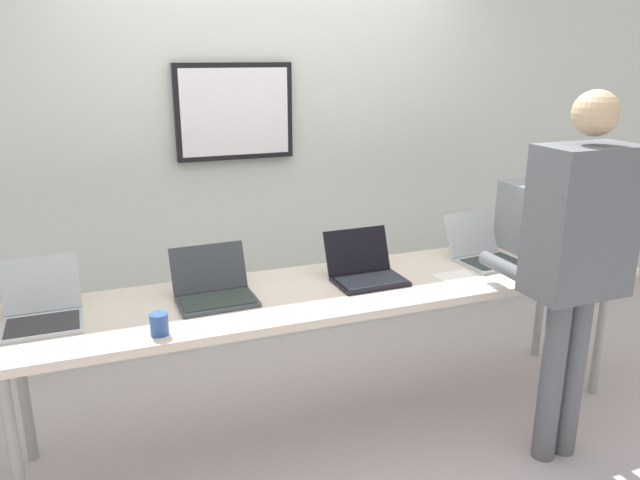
{
  "coord_description": "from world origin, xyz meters",
  "views": [
    {
      "loc": [
        -1.12,
        -2.66,
        1.9
      ],
      "look_at": [
        -0.09,
        0.03,
        1.02
      ],
      "focal_mm": 34.6,
      "sensor_mm": 36.0,
      "label": 1
    }
  ],
  "objects_px": {
    "person": "(577,247)",
    "coffee_mug": "(159,324)",
    "workbench": "(339,295)",
    "laptop_station_0": "(42,309)",
    "laptop_station_2": "(365,269)",
    "laptop_station_1": "(214,289)",
    "equipment_box": "(545,217)",
    "laptop_station_3": "(483,251)"
  },
  "relations": [
    {
      "from": "laptop_station_3",
      "to": "coffee_mug",
      "type": "height_order",
      "value": "laptop_station_3"
    },
    {
      "from": "workbench",
      "to": "laptop_station_1",
      "type": "bearing_deg",
      "value": 175.94
    },
    {
      "from": "laptop_station_1",
      "to": "coffee_mug",
      "type": "bearing_deg",
      "value": -134.42
    },
    {
      "from": "laptop_station_1",
      "to": "coffee_mug",
      "type": "distance_m",
      "value": 0.41
    },
    {
      "from": "workbench",
      "to": "person",
      "type": "distance_m",
      "value": 1.14
    },
    {
      "from": "person",
      "to": "coffee_mug",
      "type": "xyz_separation_m",
      "value": [
        -1.8,
        0.37,
        -0.24
      ]
    },
    {
      "from": "laptop_station_2",
      "to": "workbench",
      "type": "bearing_deg",
      "value": -168.52
    },
    {
      "from": "person",
      "to": "laptop_station_3",
      "type": "bearing_deg",
      "value": 89.36
    },
    {
      "from": "laptop_station_1",
      "to": "person",
      "type": "distance_m",
      "value": 1.67
    },
    {
      "from": "laptop_station_1",
      "to": "person",
      "type": "xyz_separation_m",
      "value": [
        1.51,
        -0.67,
        0.23
      ]
    },
    {
      "from": "coffee_mug",
      "to": "laptop_station_3",
      "type": "bearing_deg",
      "value": 9.9
    },
    {
      "from": "equipment_box",
      "to": "laptop_station_0",
      "type": "relative_size",
      "value": 1.08
    },
    {
      "from": "workbench",
      "to": "person",
      "type": "xyz_separation_m",
      "value": [
        0.89,
        -0.62,
        0.33
      ]
    },
    {
      "from": "workbench",
      "to": "person",
      "type": "relative_size",
      "value": 1.83
    },
    {
      "from": "laptop_station_2",
      "to": "person",
      "type": "bearing_deg",
      "value": -41.66
    },
    {
      "from": "equipment_box",
      "to": "laptop_station_3",
      "type": "bearing_deg",
      "value": -174.2
    },
    {
      "from": "laptop_station_2",
      "to": "laptop_station_3",
      "type": "distance_m",
      "value": 0.74
    },
    {
      "from": "laptop_station_0",
      "to": "laptop_station_1",
      "type": "distance_m",
      "value": 0.74
    },
    {
      "from": "equipment_box",
      "to": "coffee_mug",
      "type": "bearing_deg",
      "value": -170.91
    },
    {
      "from": "laptop_station_1",
      "to": "person",
      "type": "bearing_deg",
      "value": -23.78
    },
    {
      "from": "person",
      "to": "laptop_station_0",
      "type": "bearing_deg",
      "value": 163.0
    },
    {
      "from": "laptop_station_1",
      "to": "coffee_mug",
      "type": "relative_size",
      "value": 3.97
    },
    {
      "from": "workbench",
      "to": "laptop_station_1",
      "type": "distance_m",
      "value": 0.63
    },
    {
      "from": "laptop_station_3",
      "to": "laptop_station_2",
      "type": "bearing_deg",
      "value": -177.43
    },
    {
      "from": "coffee_mug",
      "to": "workbench",
      "type": "bearing_deg",
      "value": 15.4
    },
    {
      "from": "workbench",
      "to": "equipment_box",
      "type": "relative_size",
      "value": 7.63
    },
    {
      "from": "laptop_station_0",
      "to": "coffee_mug",
      "type": "bearing_deg",
      "value": -34.93
    },
    {
      "from": "equipment_box",
      "to": "laptop_station_3",
      "type": "distance_m",
      "value": 0.47
    },
    {
      "from": "laptop_station_3",
      "to": "person",
      "type": "relative_size",
      "value": 0.23
    },
    {
      "from": "workbench",
      "to": "laptop_station_0",
      "type": "height_order",
      "value": "laptop_station_0"
    },
    {
      "from": "laptop_station_3",
      "to": "laptop_station_0",
      "type": "bearing_deg",
      "value": 179.95
    },
    {
      "from": "person",
      "to": "workbench",
      "type": "bearing_deg",
      "value": 145.1
    },
    {
      "from": "workbench",
      "to": "laptop_station_3",
      "type": "relative_size",
      "value": 8.07
    },
    {
      "from": "workbench",
      "to": "laptop_station_2",
      "type": "relative_size",
      "value": 9.02
    },
    {
      "from": "workbench",
      "to": "coffee_mug",
      "type": "height_order",
      "value": "coffee_mug"
    },
    {
      "from": "laptop_station_2",
      "to": "laptop_station_0",
      "type": "bearing_deg",
      "value": 178.67
    },
    {
      "from": "equipment_box",
      "to": "laptop_station_1",
      "type": "height_order",
      "value": "equipment_box"
    },
    {
      "from": "workbench",
      "to": "laptop_station_0",
      "type": "xyz_separation_m",
      "value": [
        -1.36,
        0.07,
        0.11
      ]
    },
    {
      "from": "laptop_station_3",
      "to": "person",
      "type": "xyz_separation_m",
      "value": [
        -0.01,
        -0.69,
        0.23
      ]
    },
    {
      "from": "coffee_mug",
      "to": "laptop_station_1",
      "type": "bearing_deg",
      "value": 45.58
    },
    {
      "from": "laptop_station_1",
      "to": "equipment_box",
      "type": "bearing_deg",
      "value": 1.94
    },
    {
      "from": "workbench",
      "to": "laptop_station_0",
      "type": "relative_size",
      "value": 8.22
    }
  ]
}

